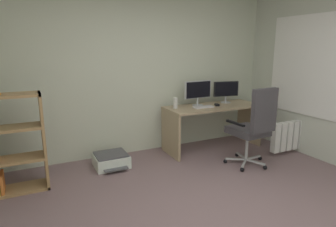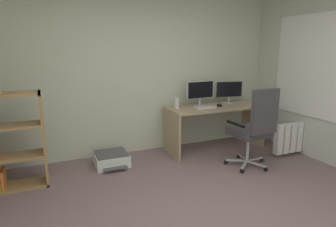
{
  "view_description": "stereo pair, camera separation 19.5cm",
  "coord_description": "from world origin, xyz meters",
  "px_view_note": "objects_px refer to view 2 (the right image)",
  "views": [
    {
      "loc": [
        -1.51,
        -2.03,
        1.7
      ],
      "look_at": [
        0.27,
        1.61,
        0.77
      ],
      "focal_mm": 30.96,
      "sensor_mm": 36.0,
      "label": 1
    },
    {
      "loc": [
        -1.33,
        -2.11,
        1.7
      ],
      "look_at": [
        0.27,
        1.61,
        0.77
      ],
      "focal_mm": 30.96,
      "sensor_mm": 36.0,
      "label": 2
    }
  ],
  "objects_px": {
    "monitor_main": "(200,91)",
    "printer": "(111,159)",
    "radiator": "(298,137)",
    "monitor_secondary": "(229,90)",
    "office_chair": "(255,126)",
    "desktop_speaker": "(177,103)",
    "keyboard": "(205,107)",
    "desk": "(215,117)",
    "computer_mouse": "(219,105)"
  },
  "relations": [
    {
      "from": "desk",
      "to": "desktop_speaker",
      "type": "height_order",
      "value": "desktop_speaker"
    },
    {
      "from": "office_chair",
      "to": "printer",
      "type": "bearing_deg",
      "value": 153.69
    },
    {
      "from": "monitor_secondary",
      "to": "keyboard",
      "type": "height_order",
      "value": "monitor_secondary"
    },
    {
      "from": "office_chair",
      "to": "printer",
      "type": "relative_size",
      "value": 2.27
    },
    {
      "from": "keyboard",
      "to": "monitor_secondary",
      "type": "bearing_deg",
      "value": 18.54
    },
    {
      "from": "monitor_main",
      "to": "desktop_speaker",
      "type": "bearing_deg",
      "value": -173.9
    },
    {
      "from": "monitor_secondary",
      "to": "radiator",
      "type": "height_order",
      "value": "monitor_secondary"
    },
    {
      "from": "desk",
      "to": "office_chair",
      "type": "distance_m",
      "value": 0.93
    },
    {
      "from": "keyboard",
      "to": "radiator",
      "type": "distance_m",
      "value": 1.57
    },
    {
      "from": "desk",
      "to": "monitor_secondary",
      "type": "distance_m",
      "value": 0.55
    },
    {
      "from": "desk",
      "to": "office_chair",
      "type": "bearing_deg",
      "value": -86.47
    },
    {
      "from": "printer",
      "to": "radiator",
      "type": "bearing_deg",
      "value": -14.45
    },
    {
      "from": "desk",
      "to": "computer_mouse",
      "type": "xyz_separation_m",
      "value": [
        0.04,
        -0.05,
        0.21
      ]
    },
    {
      "from": "desk",
      "to": "keyboard",
      "type": "relative_size",
      "value": 4.81
    },
    {
      "from": "monitor_secondary",
      "to": "desktop_speaker",
      "type": "xyz_separation_m",
      "value": [
        -1.02,
        -0.05,
        -0.14
      ]
    },
    {
      "from": "monitor_secondary",
      "to": "office_chair",
      "type": "distance_m",
      "value": 1.14
    },
    {
      "from": "desk",
      "to": "monitor_main",
      "type": "relative_size",
      "value": 3.21
    },
    {
      "from": "printer",
      "to": "computer_mouse",
      "type": "bearing_deg",
      "value": -0.95
    },
    {
      "from": "desk",
      "to": "printer",
      "type": "xyz_separation_m",
      "value": [
        -1.78,
        -0.02,
        -0.46
      ]
    },
    {
      "from": "keyboard",
      "to": "computer_mouse",
      "type": "distance_m",
      "value": 0.29
    },
    {
      "from": "monitor_main",
      "to": "keyboard",
      "type": "xyz_separation_m",
      "value": [
        -0.01,
        -0.2,
        -0.24
      ]
    },
    {
      "from": "radiator",
      "to": "printer",
      "type": "bearing_deg",
      "value": 165.55
    },
    {
      "from": "computer_mouse",
      "to": "keyboard",
      "type": "bearing_deg",
      "value": -158.87
    },
    {
      "from": "monitor_secondary",
      "to": "desktop_speaker",
      "type": "height_order",
      "value": "monitor_secondary"
    },
    {
      "from": "monitor_secondary",
      "to": "desktop_speaker",
      "type": "distance_m",
      "value": 1.03
    },
    {
      "from": "office_chair",
      "to": "keyboard",
      "type": "bearing_deg",
      "value": 109.46
    },
    {
      "from": "office_chair",
      "to": "monitor_secondary",
      "type": "bearing_deg",
      "value": 74.6
    },
    {
      "from": "printer",
      "to": "keyboard",
      "type": "bearing_deg",
      "value": -2.04
    },
    {
      "from": "monitor_secondary",
      "to": "keyboard",
      "type": "relative_size",
      "value": 1.33
    },
    {
      "from": "computer_mouse",
      "to": "desktop_speaker",
      "type": "bearing_deg",
      "value": -173.59
    },
    {
      "from": "keyboard",
      "to": "radiator",
      "type": "xyz_separation_m",
      "value": [
        1.33,
        -0.68,
        -0.46
      ]
    },
    {
      "from": "desk",
      "to": "desktop_speaker",
      "type": "relative_size",
      "value": 9.63
    },
    {
      "from": "monitor_main",
      "to": "computer_mouse",
      "type": "xyz_separation_m",
      "value": [
        0.27,
        -0.17,
        -0.23
      ]
    },
    {
      "from": "office_chair",
      "to": "monitor_main",
      "type": "bearing_deg",
      "value": 105.37
    },
    {
      "from": "desktop_speaker",
      "to": "radiator",
      "type": "height_order",
      "value": "desktop_speaker"
    },
    {
      "from": "desktop_speaker",
      "to": "office_chair",
      "type": "xyz_separation_m",
      "value": [
        0.73,
        -1.0,
        -0.2
      ]
    },
    {
      "from": "desk",
      "to": "desktop_speaker",
      "type": "bearing_deg",
      "value": 173.51
    },
    {
      "from": "desk",
      "to": "office_chair",
      "type": "xyz_separation_m",
      "value": [
        0.06,
        -0.92,
        0.07
      ]
    },
    {
      "from": "radiator",
      "to": "desktop_speaker",
      "type": "bearing_deg",
      "value": 154.75
    },
    {
      "from": "printer",
      "to": "radiator",
      "type": "height_order",
      "value": "radiator"
    },
    {
      "from": "keyboard",
      "to": "printer",
      "type": "xyz_separation_m",
      "value": [
        -1.53,
        0.05,
        -0.66
      ]
    },
    {
      "from": "radiator",
      "to": "monitor_secondary",
      "type": "bearing_deg",
      "value": 130.14
    },
    {
      "from": "computer_mouse",
      "to": "printer",
      "type": "xyz_separation_m",
      "value": [
        -1.82,
        0.03,
        -0.67
      ]
    },
    {
      "from": "office_chair",
      "to": "desk",
      "type": "bearing_deg",
      "value": 93.53
    },
    {
      "from": "monitor_main",
      "to": "printer",
      "type": "height_order",
      "value": "monitor_main"
    },
    {
      "from": "printer",
      "to": "desktop_speaker",
      "type": "bearing_deg",
      "value": 4.89
    },
    {
      "from": "computer_mouse",
      "to": "printer",
      "type": "distance_m",
      "value": 1.94
    },
    {
      "from": "keyboard",
      "to": "desk",
      "type": "bearing_deg",
      "value": 16.49
    },
    {
      "from": "desktop_speaker",
      "to": "printer",
      "type": "distance_m",
      "value": 1.33
    },
    {
      "from": "desktop_speaker",
      "to": "desk",
      "type": "bearing_deg",
      "value": -6.49
    }
  ]
}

